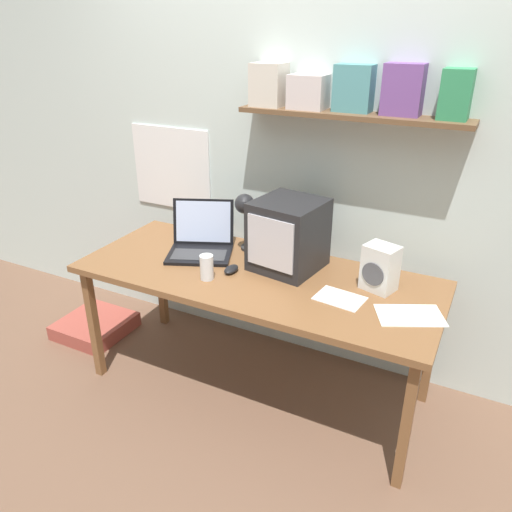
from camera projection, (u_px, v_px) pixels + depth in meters
The scene contains 12 objects.
ground_plane at pixel (256, 385), 2.89m from camera, with size 12.00×12.00×0.00m, color brown.
back_wall at pixel (299, 143), 2.74m from camera, with size 5.60×0.24×2.60m.
corner_desk at pixel (256, 283), 2.60m from camera, with size 1.88×0.76×0.73m.
crt_monitor at pixel (288, 235), 2.57m from camera, with size 0.37×0.38×0.37m.
laptop at pixel (201, 240), 2.80m from camera, with size 0.45×0.43×0.27m.
desk_lamp at pixel (246, 211), 2.72m from camera, with size 0.12×0.18×0.34m.
juice_glass at pixel (207, 268), 2.50m from camera, with size 0.07×0.07×0.13m.
space_heater at pixel (380, 268), 2.38m from camera, with size 0.18×0.16×0.23m.
computer_mouse at pixel (231, 269), 2.59m from camera, with size 0.06×0.11×0.03m.
printed_handout at pixel (340, 298), 2.34m from camera, with size 0.24×0.18×0.00m.
loose_paper_near_monitor at pixel (410, 315), 2.21m from camera, with size 0.34×0.29×0.00m.
floor_cushion at pixel (95, 326), 3.37m from camera, with size 0.43×0.43×0.10m.
Camera 1 is at (1.04, -2.05, 1.91)m, focal length 35.00 mm.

